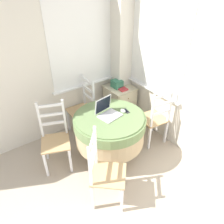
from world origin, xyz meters
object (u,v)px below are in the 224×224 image
(dining_chair_left_flank, at_px, (55,139))
(book_on_cabinet, at_px, (121,88))
(corner_cabinet, at_px, (120,103))
(cell_phone, at_px, (126,111))
(round_dining_table, at_px, (110,127))
(computer_mouse, at_px, (123,111))
(laptop, at_px, (107,112))
(dining_chair_camera_near, at_px, (104,173))
(dining_chair_near_right_window, at_px, (155,118))
(dining_chair_near_back_window, at_px, (83,108))
(storage_box, at_px, (117,84))

(dining_chair_left_flank, xyz_separation_m, book_on_cabinet, (1.44, 0.36, 0.21))
(corner_cabinet, bearing_deg, cell_phone, -122.05)
(round_dining_table, distance_m, computer_mouse, 0.31)
(round_dining_table, height_order, cell_phone, cell_phone)
(round_dining_table, xyz_separation_m, dining_chair_left_flank, (-0.71, 0.31, -0.08))
(laptop, height_order, dining_chair_camera_near, dining_chair_camera_near)
(book_on_cabinet, bearing_deg, dining_chair_left_flank, -165.95)
(round_dining_table, distance_m, book_on_cabinet, 0.99)
(computer_mouse, height_order, dining_chair_near_right_window, dining_chair_near_right_window)
(laptop, xyz_separation_m, dining_chair_near_right_window, (0.77, -0.19, -0.32))
(computer_mouse, bearing_deg, corner_cabinet, 54.89)
(dining_chair_near_back_window, bearing_deg, book_on_cabinet, -8.32)
(dining_chair_left_flank, distance_m, corner_cabinet, 1.52)
(dining_chair_camera_near, distance_m, corner_cabinet, 1.82)
(corner_cabinet, bearing_deg, laptop, -137.73)
(dining_chair_near_right_window, bearing_deg, dining_chair_camera_near, -160.63)
(computer_mouse, xyz_separation_m, dining_chair_left_flank, (-0.93, 0.34, -0.29))
(dining_chair_near_back_window, xyz_separation_m, corner_cabinet, (0.75, -0.05, -0.13))
(laptop, height_order, storage_box, laptop)
(book_on_cabinet, bearing_deg, storage_box, 106.89)
(cell_phone, relative_size, book_on_cabinet, 0.51)
(dining_chair_camera_near, bearing_deg, cell_phone, 36.00)
(dining_chair_near_right_window, distance_m, corner_cabinet, 0.89)
(round_dining_table, xyz_separation_m, cell_phone, (0.27, -0.04, 0.20))
(computer_mouse, distance_m, book_on_cabinet, 0.87)
(dining_chair_near_back_window, xyz_separation_m, dining_chair_left_flank, (-0.71, -0.47, 0.00))
(dining_chair_near_right_window, bearing_deg, round_dining_table, 168.85)
(round_dining_table, bearing_deg, dining_chair_near_back_window, 90.38)
(cell_phone, distance_m, dining_chair_near_right_window, 0.58)
(dining_chair_near_back_window, height_order, storage_box, dining_chair_near_back_window)
(dining_chair_camera_near, bearing_deg, computer_mouse, 38.41)
(book_on_cabinet, bearing_deg, cell_phone, -122.69)
(round_dining_table, bearing_deg, dining_chair_near_right_window, -11.15)
(laptop, height_order, dining_chair_near_right_window, dining_chair_near_right_window)
(round_dining_table, height_order, book_on_cabinet, round_dining_table)
(computer_mouse, height_order, book_on_cabinet, computer_mouse)
(dining_chair_near_right_window, xyz_separation_m, dining_chair_camera_near, (-1.26, -0.44, 0.00))
(computer_mouse, relative_size, dining_chair_left_flank, 0.09)
(dining_chair_near_right_window, distance_m, book_on_cabinet, 0.85)
(round_dining_table, bearing_deg, book_on_cabinet, 42.82)
(storage_box, bearing_deg, dining_chair_camera_near, -131.54)
(dining_chair_near_right_window, xyz_separation_m, corner_cabinet, (-0.02, 0.88, -0.13))
(dining_chair_left_flank, height_order, storage_box, dining_chair_left_flank)
(dining_chair_near_right_window, height_order, storage_box, dining_chair_near_right_window)
(dining_chair_near_right_window, relative_size, dining_chair_left_flank, 1.00)
(round_dining_table, height_order, storage_box, storage_box)
(cell_phone, xyz_separation_m, dining_chair_near_right_window, (0.50, -0.11, -0.27))
(laptop, relative_size, storage_box, 1.88)
(dining_chair_camera_near, height_order, storage_box, dining_chair_camera_near)
(round_dining_table, height_order, laptop, laptop)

